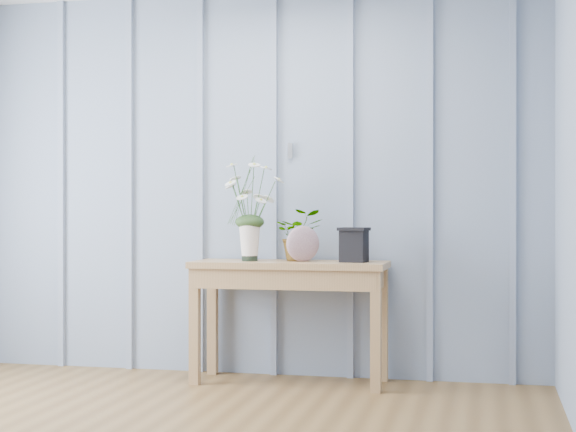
% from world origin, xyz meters
% --- Properties ---
extents(room_shell, '(4.00, 4.50, 2.50)m').
position_xyz_m(room_shell, '(0.00, 0.92, 1.99)').
color(room_shell, '#8390A8').
rests_on(room_shell, ground).
extents(sideboard, '(1.20, 0.45, 0.75)m').
position_xyz_m(sideboard, '(0.41, 1.99, 0.64)').
color(sideboard, '#9A7246').
rests_on(sideboard, ground).
extents(daisy_vase, '(0.44, 0.34, 0.63)m').
position_xyz_m(daisy_vase, '(0.16, 1.98, 1.14)').
color(daisy_vase, black).
rests_on(daisy_vase, sideboard).
extents(spider_plant, '(0.34, 0.31, 0.32)m').
position_xyz_m(spider_plant, '(0.45, 2.08, 0.91)').
color(spider_plant, '#213C1A').
rests_on(spider_plant, sideboard).
extents(felt_disc_vessel, '(0.22, 0.18, 0.22)m').
position_xyz_m(felt_disc_vessel, '(0.50, 1.98, 0.86)').
color(felt_disc_vessel, '#7C4260').
rests_on(felt_disc_vessel, sideboard).
extents(carved_box, '(0.19, 0.16, 0.21)m').
position_xyz_m(carved_box, '(0.81, 1.98, 0.86)').
color(carved_box, black).
rests_on(carved_box, sideboard).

